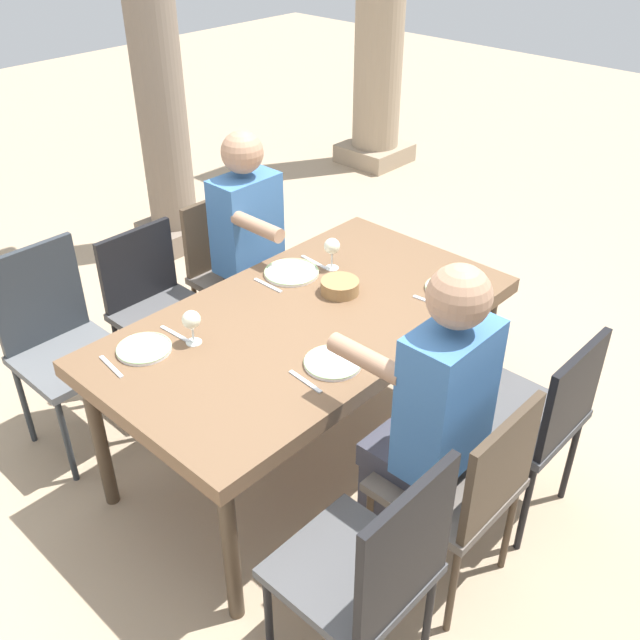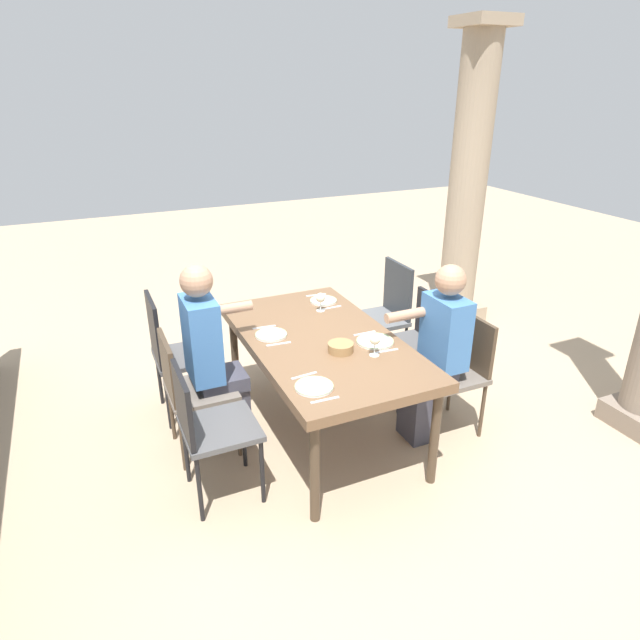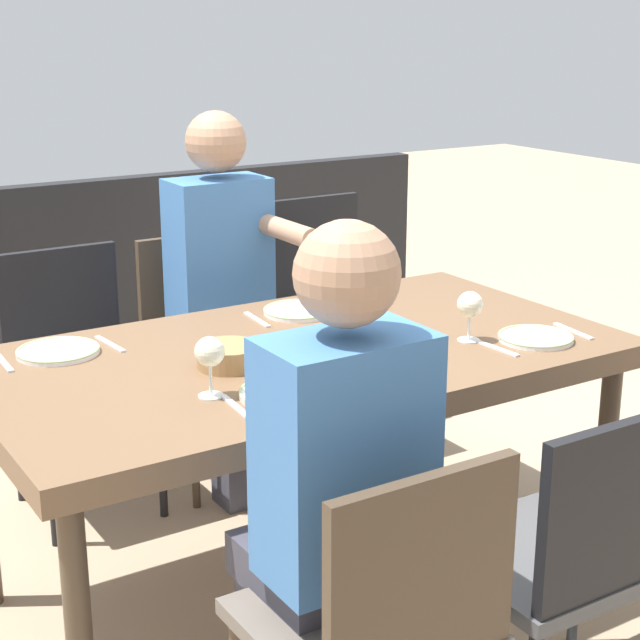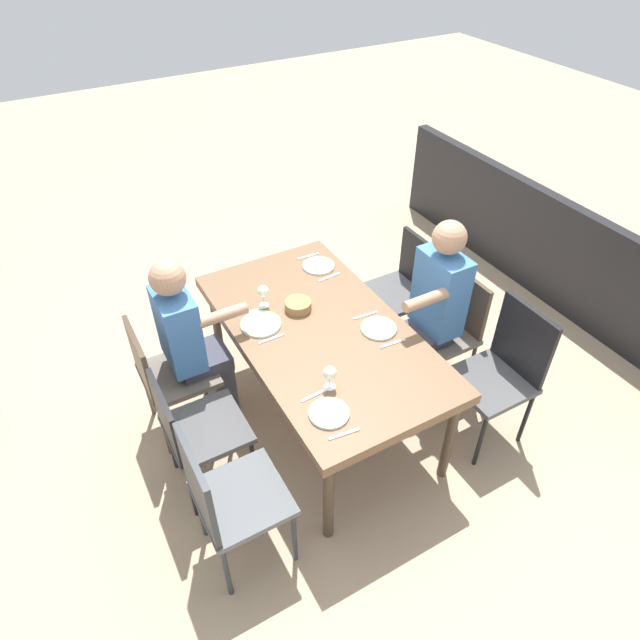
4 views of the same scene
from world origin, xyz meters
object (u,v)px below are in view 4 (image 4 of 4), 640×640
at_px(plate_2, 261,324).
at_px(chair_mid_south, 447,325).
at_px(wine_glass_2, 263,292).
at_px(plate_3, 318,266).
at_px(chair_mid_north, 193,428).
at_px(diner_woman_green, 430,310).
at_px(chair_east_south, 403,286).
at_px(dining_table, 321,337).
at_px(plate_1, 379,328).
at_px(plate_0, 329,413).
at_px(chair_west_south, 503,368).
at_px(diner_man_white, 192,341).
at_px(chair_west_north, 225,496).
at_px(bread_basket, 298,305).
at_px(chair_east_north, 165,372).
at_px(wine_glass_0, 330,373).

bearing_deg(plate_2, chair_mid_south, -106.40).
distance_m(wine_glass_2, plate_3, 0.57).
bearing_deg(chair_mid_south, chair_mid_north, 90.00).
xyz_separation_m(diner_woman_green, wine_glass_2, (0.53, 0.94, 0.14)).
distance_m(chair_mid_north, plate_2, 0.74).
bearing_deg(plate_3, chair_east_south, -111.51).
relative_size(dining_table, diner_woman_green, 1.33).
height_order(diner_woman_green, plate_1, diner_woman_green).
distance_m(plate_2, plate_3, 0.73).
bearing_deg(chair_mid_south, plate_0, 111.25).
bearing_deg(chair_west_south, diner_woman_green, 19.40).
height_order(dining_table, plate_3, plate_3).
distance_m(diner_man_white, wine_glass_2, 0.53).
height_order(chair_west_south, plate_2, chair_west_south).
bearing_deg(chair_mid_south, diner_man_white, 72.78).
distance_m(chair_west_north, bread_basket, 1.29).
bearing_deg(chair_east_north, wine_glass_2, -88.37).
distance_m(plate_3, bread_basket, 0.49).
bearing_deg(chair_mid_south, plate_3, 38.80).
distance_m(dining_table, chair_mid_south, 0.93).
distance_m(chair_west_north, plate_1, 1.33).
xyz_separation_m(chair_east_south, diner_man_white, (-0.00, 1.61, 0.16)).
bearing_deg(chair_mid_south, chair_west_north, 106.02).
bearing_deg(chair_mid_north, wine_glass_0, -112.97).
distance_m(wine_glass_0, plate_1, 0.58).
relative_size(chair_east_north, chair_east_south, 0.98).
bearing_deg(bread_basket, chair_east_north, 82.26).
distance_m(chair_mid_south, plate_1, 0.65).
bearing_deg(bread_basket, dining_table, -172.95).
distance_m(plate_2, wine_glass_2, 0.22).
xyz_separation_m(chair_east_south, wine_glass_0, (-0.80, 1.10, 0.33)).
xyz_separation_m(chair_mid_south, diner_woman_green, (-0.00, 0.18, 0.20)).
bearing_deg(chair_mid_south, chair_west_south, -179.11).
xyz_separation_m(dining_table, plate_3, (0.59, -0.32, 0.07)).
bearing_deg(chair_east_north, chair_mid_north, -179.84).
relative_size(chair_east_north, bread_basket, 5.13).
relative_size(dining_table, chair_west_north, 1.85).
distance_m(diner_man_white, plate_0, 1.05).
height_order(diner_woman_green, diner_man_white, diner_woman_green).
xyz_separation_m(chair_mid_north, diner_woman_green, (-0.00, -1.64, 0.21)).
bearing_deg(dining_table, chair_mid_north, 99.00).
height_order(dining_table, plate_2, plate_2).
bearing_deg(diner_man_white, chair_west_north, 168.55).
bearing_deg(wine_glass_0, dining_table, -23.59).
bearing_deg(plate_0, chair_west_north, 95.16).
distance_m(chair_west_north, diner_woman_green, 1.73).
bearing_deg(bread_basket, diner_woman_green, -116.93).
distance_m(dining_table, diner_man_white, 0.79).
xyz_separation_m(chair_west_north, plate_3, (1.26, -1.23, 0.21)).
bearing_deg(diner_woman_green, dining_table, 78.70).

